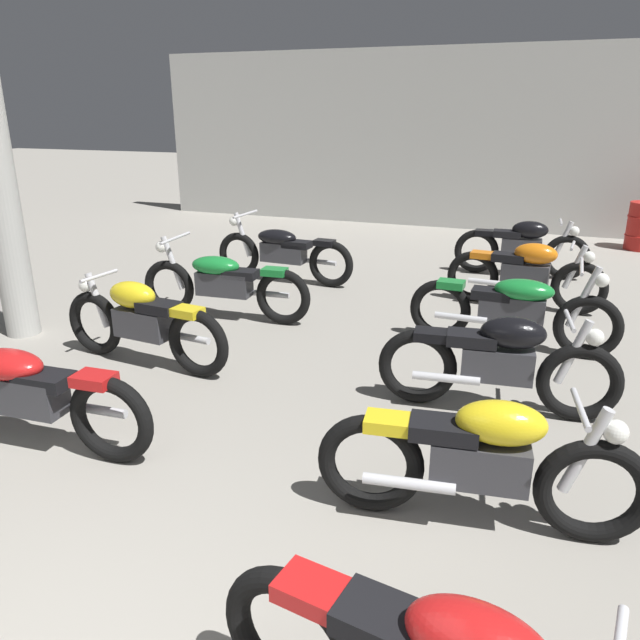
% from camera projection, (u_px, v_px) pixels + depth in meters
% --- Properties ---
extents(back_wall, '(13.30, 0.24, 3.60)m').
position_uv_depth(back_wall, '(456.00, 140.00, 12.42)').
color(back_wall, '#B2B2AD').
rests_on(back_wall, ground).
extents(support_pillar, '(0.36, 0.36, 3.20)m').
position_uv_depth(support_pillar, '(0.00, 191.00, 6.35)').
color(support_pillar, '#B2B2AD').
rests_on(support_pillar, ground).
extents(motorcycle_left_row_1, '(2.17, 0.68, 0.97)m').
position_uv_depth(motorcycle_left_row_1, '(21.00, 391.00, 4.46)').
color(motorcycle_left_row_1, black).
rests_on(motorcycle_left_row_1, ground).
extents(motorcycle_left_row_2, '(1.97, 0.48, 0.88)m').
position_uv_depth(motorcycle_left_row_2, '(142.00, 321.00, 5.90)').
color(motorcycle_left_row_2, black).
rests_on(motorcycle_left_row_2, ground).
extents(motorcycle_left_row_3, '(2.17, 0.68, 0.97)m').
position_uv_depth(motorcycle_left_row_3, '(223.00, 282.00, 7.23)').
color(motorcycle_left_row_3, black).
rests_on(motorcycle_left_row_3, ground).
extents(motorcycle_left_row_4, '(2.17, 0.68, 0.97)m').
position_uv_depth(motorcycle_left_row_4, '(283.00, 251.00, 8.80)').
color(motorcycle_left_row_4, black).
rests_on(motorcycle_left_row_4, ground).
extents(motorcycle_right_row_1, '(1.97, 0.55, 0.88)m').
position_uv_depth(motorcycle_right_row_1, '(481.00, 460.00, 3.58)').
color(motorcycle_right_row_1, black).
rests_on(motorcycle_right_row_1, ground).
extents(motorcycle_right_row_2, '(1.97, 0.53, 0.88)m').
position_uv_depth(motorcycle_right_row_2, '(499.00, 361.00, 4.97)').
color(motorcycle_right_row_2, black).
rests_on(motorcycle_right_row_2, ground).
extents(motorcycle_right_row_3, '(2.17, 0.68, 0.97)m').
position_uv_depth(motorcycle_right_row_3, '(513.00, 308.00, 6.31)').
color(motorcycle_right_row_3, black).
rests_on(motorcycle_right_row_3, ground).
extents(motorcycle_right_row_4, '(1.97, 0.48, 0.88)m').
position_uv_depth(motorcycle_right_row_4, '(526.00, 273.00, 7.62)').
color(motorcycle_right_row_4, black).
rests_on(motorcycle_right_row_4, ground).
extents(motorcycle_right_row_5, '(1.97, 0.48, 0.88)m').
position_uv_depth(motorcycle_right_row_5, '(522.00, 246.00, 9.07)').
color(motorcycle_right_row_5, black).
rests_on(motorcycle_right_row_5, ground).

